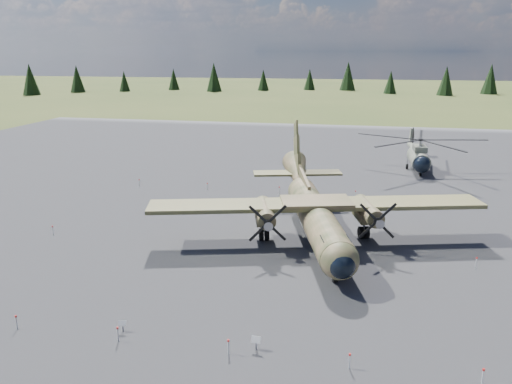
# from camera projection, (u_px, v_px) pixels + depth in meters

# --- Properties ---
(ground) EXTENTS (500.00, 500.00, 0.00)m
(ground) POSITION_uv_depth(u_px,v_px,m) (247.00, 251.00, 38.29)
(ground) COLOR #4F5224
(ground) RESTS_ON ground
(apron) EXTENTS (120.00, 120.00, 0.04)m
(apron) POSITION_uv_depth(u_px,v_px,m) (270.00, 211.00, 47.73)
(apron) COLOR #5B5B60
(apron) RESTS_ON ground
(transport_plane) EXTENTS (26.23, 23.46, 8.72)m
(transport_plane) POSITION_uv_depth(u_px,v_px,m) (314.00, 208.00, 40.43)
(transport_plane) COLOR #353F22
(transport_plane) RESTS_ON ground
(helicopter_near) EXTENTS (16.99, 19.89, 4.25)m
(helicopter_near) POSITION_uv_depth(u_px,v_px,m) (419.00, 148.00, 62.81)
(helicopter_near) COLOR gray
(helicopter_near) RESTS_ON ground
(info_placard_left) EXTENTS (0.45, 0.24, 0.67)m
(info_placard_left) POSITION_uv_depth(u_px,v_px,m) (122.00, 324.00, 27.12)
(info_placard_left) COLOR gray
(info_placard_left) RESTS_ON ground
(info_placard_right) EXTENTS (0.50, 0.24, 0.77)m
(info_placard_right) POSITION_uv_depth(u_px,v_px,m) (256.00, 341.00, 25.44)
(info_placard_right) COLOR gray
(info_placard_right) RESTS_ON ground
(barrier_fence) EXTENTS (33.12, 29.62, 0.85)m
(barrier_fence) POSITION_uv_depth(u_px,v_px,m) (241.00, 244.00, 38.17)
(barrier_fence) COLOR silver
(barrier_fence) RESTS_ON ground
(treeline) EXTENTS (345.55, 340.40, 10.99)m
(treeline) POSITION_uv_depth(u_px,v_px,m) (233.00, 158.00, 48.93)
(treeline) COLOR black
(treeline) RESTS_ON ground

